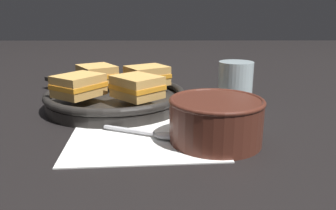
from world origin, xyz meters
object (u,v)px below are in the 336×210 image
(skillet, at_px, (116,98))
(sandwich_far_left, at_px, (147,75))
(soup_bowl, at_px, (216,118))
(sandwich_far_right, at_px, (97,74))
(sandwich_near_left, at_px, (79,85))
(spoon, at_px, (156,134))
(sandwich_near_right, at_px, (137,87))
(drinking_glass, at_px, (235,87))

(skillet, bearing_deg, sandwich_far_left, 37.44)
(soup_bowl, xyz_separation_m, sandwich_far_right, (-0.26, 0.29, 0.02))
(sandwich_near_left, bearing_deg, spoon, -40.62)
(sandwich_near_left, xyz_separation_m, sandwich_far_left, (0.14, 0.11, 0.00))
(sandwich_near_right, bearing_deg, sandwich_far_right, 128.79)
(sandwich_far_left, distance_m, sandwich_far_right, 0.13)
(spoon, height_order, sandwich_near_left, sandwich_near_left)
(spoon, relative_size, skillet, 0.37)
(soup_bowl, height_order, drinking_glass, drinking_glass)
(soup_bowl, bearing_deg, sandwich_far_right, 131.92)
(spoon, height_order, sandwich_far_right, sandwich_far_right)
(drinking_glass, bearing_deg, sandwich_far_right, 162.78)
(soup_bowl, xyz_separation_m, sandwich_far_left, (-0.13, 0.28, 0.02))
(skillet, bearing_deg, sandwich_far_right, 128.55)
(sandwich_near_right, xyz_separation_m, sandwich_far_right, (-0.11, 0.14, 0.00))
(spoon, distance_m, drinking_glass, 0.25)
(spoon, height_order, skillet, skillet)
(spoon, height_order, drinking_glass, drinking_glass)
(sandwich_near_left, xyz_separation_m, sandwich_near_right, (0.13, -0.01, 0.00))
(sandwich_far_right, bearing_deg, sandwich_near_right, -51.21)
(spoon, bearing_deg, sandwich_far_right, 142.50)
(soup_bowl, height_order, skillet, soup_bowl)
(skillet, bearing_deg, spoon, -63.69)
(sandwich_near_left, height_order, drinking_glass, drinking_glass)
(sandwich_near_left, distance_m, sandwich_near_right, 0.13)
(skillet, relative_size, sandwich_far_left, 3.21)
(spoon, height_order, sandwich_near_right, sandwich_near_right)
(spoon, bearing_deg, sandwich_near_left, 162.15)
(spoon, xyz_separation_m, drinking_glass, (0.17, 0.17, 0.05))
(sandwich_far_left, distance_m, drinking_glass, 0.22)
(skillet, bearing_deg, sandwich_near_left, -139.86)
(drinking_glass, bearing_deg, sandwich_near_left, -175.83)
(soup_bowl, relative_size, drinking_glass, 1.44)
(spoon, xyz_separation_m, sandwich_far_left, (-0.03, 0.26, 0.06))
(spoon, bearing_deg, skillet, 139.07)
(spoon, xyz_separation_m, sandwich_near_left, (-0.17, 0.15, 0.06))
(sandwich_far_right, bearing_deg, drinking_glass, -17.22)
(sandwich_near_left, height_order, sandwich_far_right, same)
(sandwich_near_left, height_order, sandwich_far_left, same)
(soup_bowl, bearing_deg, skillet, 132.91)
(sandwich_near_left, relative_size, sandwich_far_left, 1.01)
(sandwich_near_right, height_order, drinking_glass, drinking_glass)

